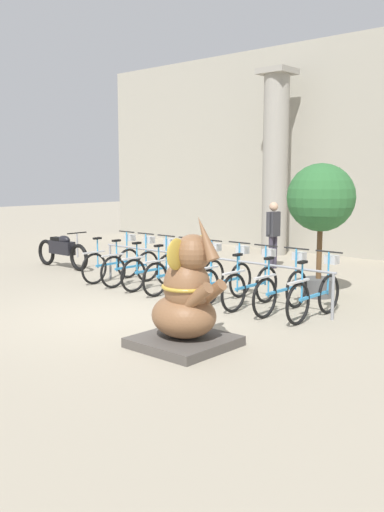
% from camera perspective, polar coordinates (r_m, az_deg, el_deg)
% --- Properties ---
extents(ground_plane, '(60.00, 60.00, 0.00)m').
position_cam_1_polar(ground_plane, '(9.40, -6.36, -5.92)').
color(ground_plane, '#9E937F').
extents(building_facade, '(20.00, 0.20, 6.00)m').
position_cam_1_polar(building_facade, '(16.17, 17.23, 10.38)').
color(building_facade, '#A39E8E').
rests_on(building_facade, ground_plane).
extents(column_left, '(0.89, 0.89, 5.16)m').
position_cam_1_polar(column_left, '(16.40, 8.34, 9.30)').
color(column_left, gray).
rests_on(column_left, ground_plane).
extents(bike_rack, '(5.49, 0.05, 0.77)m').
position_cam_1_polar(bike_rack, '(10.69, 1.12, -0.66)').
color(bike_rack, gray).
rests_on(bike_rack, ground_plane).
extents(bicycle_0, '(0.48, 1.61, 1.05)m').
position_cam_1_polar(bicycle_0, '(12.36, -7.90, -0.63)').
color(bicycle_0, black).
rests_on(bicycle_0, ground_plane).
extents(bicycle_1, '(0.48, 1.61, 1.05)m').
position_cam_1_polar(bicycle_1, '(11.90, -6.01, -0.93)').
color(bicycle_1, black).
rests_on(bicycle_1, ground_plane).
extents(bicycle_2, '(0.48, 1.61, 1.05)m').
position_cam_1_polar(bicycle_2, '(11.45, -3.98, -1.27)').
color(bicycle_2, black).
rests_on(bicycle_2, ground_plane).
extents(bicycle_3, '(0.48, 1.61, 1.05)m').
position_cam_1_polar(bicycle_3, '(11.02, -1.80, -1.62)').
color(bicycle_3, black).
rests_on(bicycle_3, ground_plane).
extents(bicycle_4, '(0.48, 1.61, 1.05)m').
position_cam_1_polar(bicycle_4, '(10.62, 0.59, -2.00)').
color(bicycle_4, black).
rests_on(bicycle_4, ground_plane).
extents(bicycle_5, '(0.48, 1.61, 1.05)m').
position_cam_1_polar(bicycle_5, '(10.28, 3.38, -2.35)').
color(bicycle_5, black).
rests_on(bicycle_5, ground_plane).
extents(bicycle_6, '(0.48, 1.61, 1.05)m').
position_cam_1_polar(bicycle_6, '(9.88, 6.01, -2.81)').
color(bicycle_6, black).
rests_on(bicycle_6, ground_plane).
extents(bicycle_7, '(0.48, 1.61, 1.05)m').
position_cam_1_polar(bicycle_7, '(9.56, 9.04, -3.24)').
color(bicycle_7, black).
rests_on(bicycle_7, ground_plane).
extents(bicycle_8, '(0.48, 1.61, 1.05)m').
position_cam_1_polar(bicycle_8, '(9.25, 12.23, -3.71)').
color(bicycle_8, black).
rests_on(bicycle_8, ground_plane).
extents(elephant_statue, '(1.18, 1.18, 1.79)m').
position_cam_1_polar(elephant_statue, '(7.52, -0.56, -4.67)').
color(elephant_statue, '#4C4742').
rests_on(elephant_statue, ground_plane).
extents(motorcycle, '(1.99, 0.55, 0.92)m').
position_cam_1_polar(motorcycle, '(14.28, -12.85, 0.60)').
color(motorcycle, black).
rests_on(motorcycle, ground_plane).
extents(person_pedestrian, '(0.21, 0.47, 1.62)m').
position_cam_1_polar(person_pedestrian, '(13.90, 8.13, 2.67)').
color(person_pedestrian, '#383342').
rests_on(person_pedestrian, ground_plane).
extents(potted_tree, '(1.26, 1.26, 2.49)m').
position_cam_1_polar(potted_tree, '(10.79, 12.76, 5.19)').
color(potted_tree, '#4C4C4C').
rests_on(potted_tree, ground_plane).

